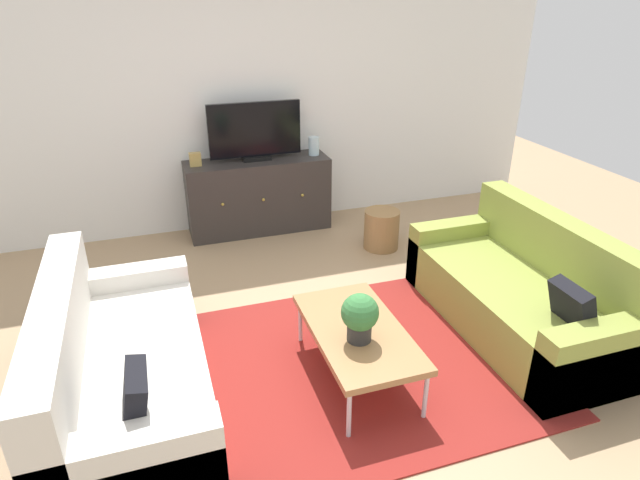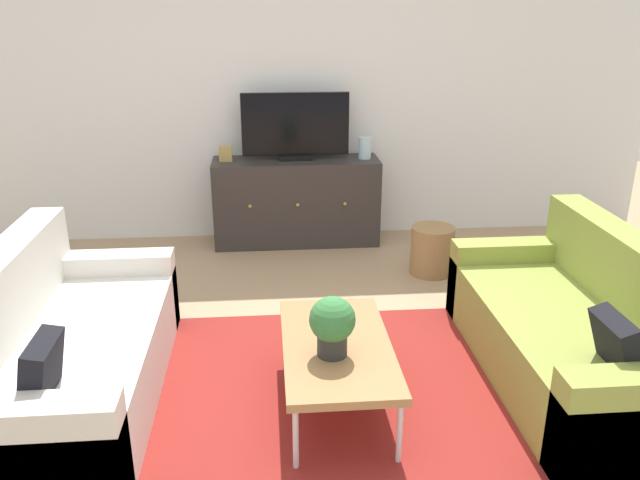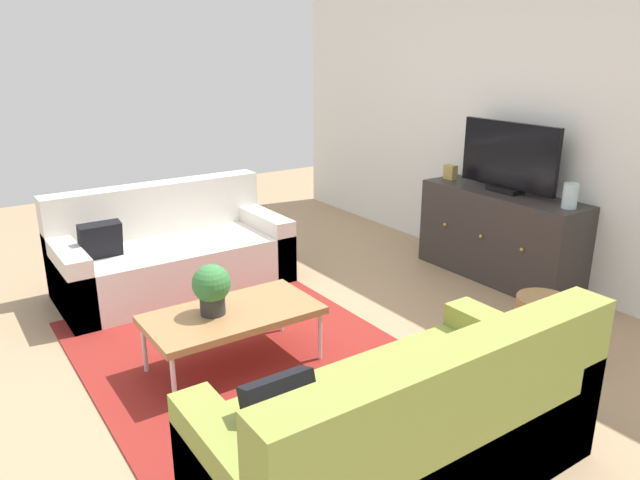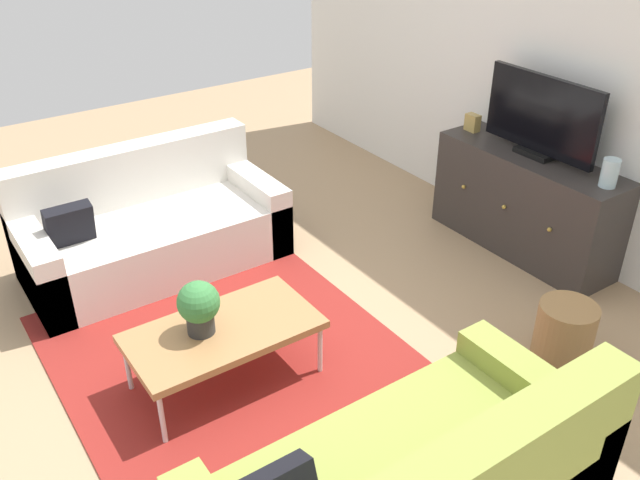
# 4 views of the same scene
# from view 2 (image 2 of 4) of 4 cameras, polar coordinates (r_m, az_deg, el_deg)

# --- Properties ---
(ground_plane) EXTENTS (10.00, 10.00, 0.00)m
(ground_plane) POSITION_cam_2_polar(r_m,az_deg,el_deg) (3.74, 0.54, -12.30)
(ground_plane) COLOR tan
(wall_back) EXTENTS (6.40, 0.12, 2.70)m
(wall_back) POSITION_cam_2_polar(r_m,az_deg,el_deg) (5.73, -1.89, 13.67)
(wall_back) COLOR white
(wall_back) RESTS_ON ground_plane
(area_rug) EXTENTS (2.50, 1.90, 0.01)m
(area_rug) POSITION_cam_2_polar(r_m,az_deg,el_deg) (3.61, 0.77, -13.50)
(area_rug) COLOR maroon
(area_rug) RESTS_ON ground_plane
(couch_left_side) EXTENTS (0.86, 1.79, 0.83)m
(couch_left_side) POSITION_cam_2_polar(r_m,az_deg,el_deg) (3.67, -22.57, -9.71)
(couch_left_side) COLOR silver
(couch_left_side) RESTS_ON ground_plane
(couch_right_side) EXTENTS (0.86, 1.79, 0.83)m
(couch_right_side) POSITION_cam_2_polar(r_m,az_deg,el_deg) (3.90, 22.45, -7.86)
(couch_right_side) COLOR olive
(couch_right_side) RESTS_ON ground_plane
(coffee_table) EXTENTS (0.56, 1.04, 0.38)m
(coffee_table) POSITION_cam_2_polar(r_m,az_deg,el_deg) (3.34, 1.51, -9.67)
(coffee_table) COLOR #A37547
(coffee_table) RESTS_ON ground_plane
(potted_plant) EXTENTS (0.23, 0.23, 0.31)m
(potted_plant) POSITION_cam_2_polar(r_m,az_deg,el_deg) (3.14, 1.11, -7.51)
(potted_plant) COLOR #2D2D2D
(potted_plant) RESTS_ON coffee_table
(tv_console) EXTENTS (1.44, 0.47, 0.75)m
(tv_console) POSITION_cam_2_polar(r_m,az_deg,el_deg) (5.65, -2.13, 3.48)
(tv_console) COLOR #332D2B
(tv_console) RESTS_ON ground_plane
(flat_screen_tv) EXTENTS (0.92, 0.16, 0.57)m
(flat_screen_tv) POSITION_cam_2_polar(r_m,az_deg,el_deg) (5.51, -2.23, 10.12)
(flat_screen_tv) COLOR black
(flat_screen_tv) RESTS_ON tv_console
(glass_vase) EXTENTS (0.11, 0.11, 0.19)m
(glass_vase) POSITION_cam_2_polar(r_m,az_deg,el_deg) (5.59, 4.05, 8.25)
(glass_vase) COLOR silver
(glass_vase) RESTS_ON tv_console
(mantel_clock) EXTENTS (0.11, 0.07, 0.13)m
(mantel_clock) POSITION_cam_2_polar(r_m,az_deg,el_deg) (5.54, -8.47, 7.66)
(mantel_clock) COLOR tan
(mantel_clock) RESTS_ON tv_console
(wicker_basket) EXTENTS (0.34, 0.34, 0.38)m
(wicker_basket) POSITION_cam_2_polar(r_m,az_deg,el_deg) (5.10, 10.01, -0.91)
(wicker_basket) COLOR #9E7547
(wicker_basket) RESTS_ON ground_plane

